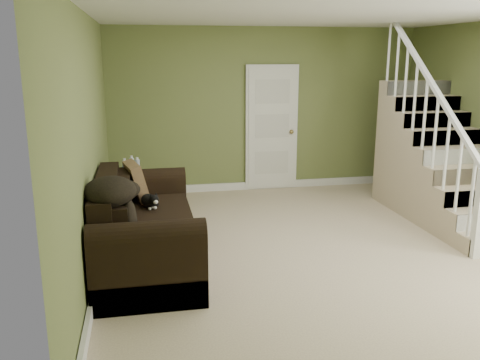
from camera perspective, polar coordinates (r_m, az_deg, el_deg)
name	(u,v)px	position (r m, az deg, el deg)	size (l,w,h in m)	color
floor	(321,247)	(6.00, 9.03, -7.47)	(5.00, 5.50, 0.01)	tan
ceiling	(330,12)	(5.62, 10.08, 18.09)	(5.00, 5.50, 0.01)	white
wall_back	(265,110)	(8.28, 2.85, 7.85)	(5.00, 0.04, 2.60)	olive
wall_left	(89,144)	(5.34, -16.58, 3.94)	(0.04, 5.50, 2.60)	olive
baseboard_back	(265,185)	(8.47, 2.80, -0.55)	(5.00, 0.04, 0.12)	white
baseboard_left	(100,258)	(5.67, -15.41, -8.48)	(0.04, 5.50, 0.12)	white
door	(272,128)	(8.29, 3.58, 5.80)	(0.86, 0.12, 2.02)	white
staircase	(435,168)	(7.52, 21.10, 1.23)	(1.00, 2.51, 2.82)	tan
sofa	(142,231)	(5.52, -10.95, -5.60)	(1.01, 2.34, 0.93)	black
side_table	(133,197)	(6.88, -11.90, -1.93)	(0.59, 0.59, 0.87)	black
cat	(149,201)	(5.75, -10.15, -2.36)	(0.28, 0.42, 0.21)	black
banana	(172,232)	(4.91, -7.62, -5.81)	(0.05, 0.17, 0.05)	gold
throw_pillow	(137,183)	(6.09, -11.49, -0.34)	(0.12, 0.49, 0.49)	#543221
throw_blanket	(110,191)	(4.78, -14.41, -1.23)	(0.47, 0.62, 0.26)	black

